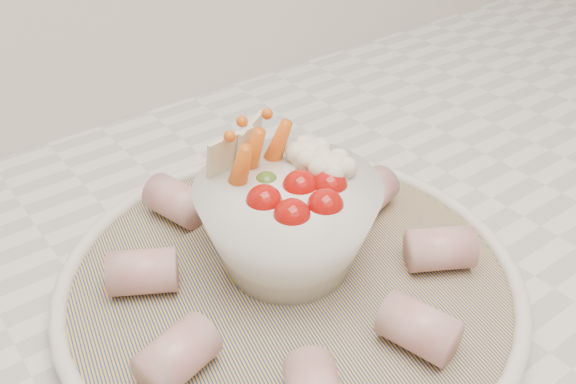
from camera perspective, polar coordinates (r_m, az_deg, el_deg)
serving_platter at (r=0.47m, az=0.18°, el=-7.92°), size 0.40×0.40×0.02m
veggie_bowl at (r=0.46m, az=0.02°, el=-2.45°), size 0.13×0.13×0.10m
cured_meat_rolls at (r=0.46m, az=0.08°, el=-6.13°), size 0.26×0.27×0.03m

